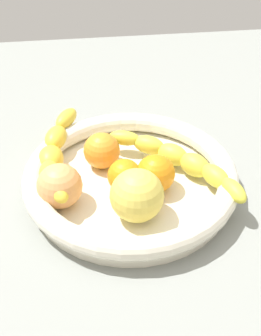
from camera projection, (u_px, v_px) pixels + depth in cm
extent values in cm
cube|color=gray|center=(130.00, 198.00, 72.59)|extent=(120.00, 120.00, 3.00)
cylinder|color=silver|center=(130.00, 187.00, 71.15)|extent=(30.53, 30.53, 1.59)
torus|color=silver|center=(130.00, 175.00, 69.63)|extent=(32.80, 32.80, 3.25)
ellipsoid|color=yellow|center=(66.00, 118.00, 77.96)|extent=(6.21, 5.09, 2.65)
ellipsoid|color=yellow|center=(56.00, 138.00, 75.01)|extent=(6.38, 4.88, 3.37)
ellipsoid|color=yellow|center=(51.00, 160.00, 71.93)|extent=(5.96, 4.54, 4.08)
ellipsoid|color=yellow|center=(50.00, 174.00, 67.76)|extent=(6.03, 4.07, 3.37)
ellipsoid|color=yellow|center=(57.00, 189.00, 63.79)|extent=(6.20, 4.41, 2.65)
ellipsoid|color=yellow|center=(234.00, 190.00, 64.85)|extent=(5.75, 3.84, 2.44)
ellipsoid|color=yellow|center=(215.00, 176.00, 68.00)|extent=(6.05, 5.06, 2.97)
ellipsoid|color=yellow|center=(195.00, 165.00, 70.79)|extent=(6.31, 6.00, 3.49)
ellipsoid|color=yellow|center=(172.00, 155.00, 72.87)|extent=(6.10, 6.27, 3.49)
ellipsoid|color=yellow|center=(149.00, 145.00, 74.17)|extent=(5.23, 6.05, 2.97)
ellipsoid|color=yellow|center=(124.00, 138.00, 74.89)|extent=(4.07, 5.79, 2.44)
sphere|color=orange|center=(156.00, 174.00, 67.88)|extent=(5.82, 5.82, 5.82)
sphere|color=orange|center=(124.00, 176.00, 68.01)|extent=(5.14, 5.14, 5.14)
sphere|color=orange|center=(102.00, 151.00, 72.34)|extent=(5.82, 5.82, 5.82)
sphere|color=#E4CC53|center=(138.00, 195.00, 62.83)|extent=(7.60, 7.60, 7.60)
sphere|color=#F0A15D|center=(60.00, 186.00, 65.11)|extent=(6.59, 6.59, 6.59)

